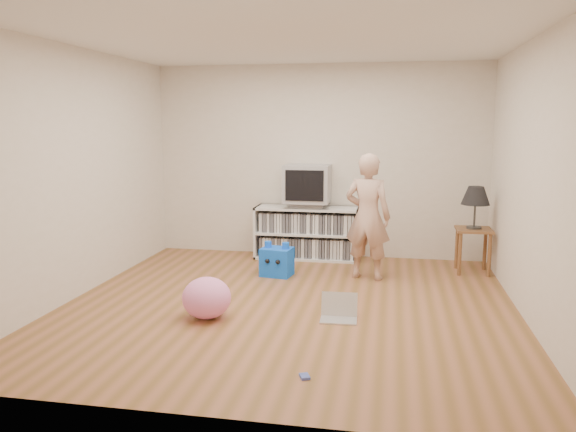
# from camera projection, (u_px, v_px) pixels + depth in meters

# --- Properties ---
(ground) EXTENTS (4.50, 4.50, 0.00)m
(ground) POSITION_uv_depth(u_px,v_px,m) (289.00, 305.00, 5.67)
(ground) COLOR brown
(ground) RESTS_ON ground
(walls) EXTENTS (4.52, 4.52, 2.60)m
(walls) POSITION_uv_depth(u_px,v_px,m) (289.00, 177.00, 5.46)
(walls) COLOR beige
(walls) RESTS_ON ground
(ceiling) EXTENTS (4.50, 4.50, 0.01)m
(ceiling) POSITION_uv_depth(u_px,v_px,m) (289.00, 38.00, 5.25)
(ceiling) COLOR white
(ceiling) RESTS_ON walls
(media_unit) EXTENTS (1.40, 0.45, 0.70)m
(media_unit) POSITION_uv_depth(u_px,v_px,m) (307.00, 232.00, 7.61)
(media_unit) COLOR white
(media_unit) RESTS_ON ground
(dvd_deck) EXTENTS (0.45, 0.35, 0.07)m
(dvd_deck) POSITION_uv_depth(u_px,v_px,m) (307.00, 205.00, 7.53)
(dvd_deck) COLOR gray
(dvd_deck) RESTS_ON media_unit
(crt_tv) EXTENTS (0.60, 0.53, 0.50)m
(crt_tv) POSITION_uv_depth(u_px,v_px,m) (307.00, 184.00, 7.48)
(crt_tv) COLOR #9E9EA3
(crt_tv) RESTS_ON dvd_deck
(side_table) EXTENTS (0.42, 0.42, 0.55)m
(side_table) POSITION_uv_depth(u_px,v_px,m) (473.00, 239.00, 6.85)
(side_table) COLOR brown
(side_table) RESTS_ON ground
(table_lamp) EXTENTS (0.34, 0.34, 0.52)m
(table_lamp) POSITION_uv_depth(u_px,v_px,m) (476.00, 197.00, 6.76)
(table_lamp) COLOR #333333
(table_lamp) RESTS_ON side_table
(person) EXTENTS (0.61, 0.47, 1.48)m
(person) POSITION_uv_depth(u_px,v_px,m) (368.00, 217.00, 6.53)
(person) COLOR #D0A38E
(person) RESTS_ON ground
(laptop) EXTENTS (0.35, 0.29, 0.23)m
(laptop) POSITION_uv_depth(u_px,v_px,m) (339.00, 312.00, 5.27)
(laptop) COLOR silver
(laptop) RESTS_ON ground
(playing_cards) EXTENTS (0.10, 0.11, 0.02)m
(playing_cards) POSITION_uv_depth(u_px,v_px,m) (305.00, 376.00, 4.05)
(playing_cards) COLOR #495CC2
(playing_cards) RESTS_ON ground
(plush_blue) EXTENTS (0.39, 0.35, 0.41)m
(plush_blue) POSITION_uv_depth(u_px,v_px,m) (277.00, 261.00, 6.74)
(plush_blue) COLOR #0B5AFF
(plush_blue) RESTS_ON ground
(plush_pink) EXTENTS (0.54, 0.54, 0.39)m
(plush_pink) POSITION_uv_depth(u_px,v_px,m) (207.00, 298.00, 5.27)
(plush_pink) COLOR #FF82C8
(plush_pink) RESTS_ON ground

